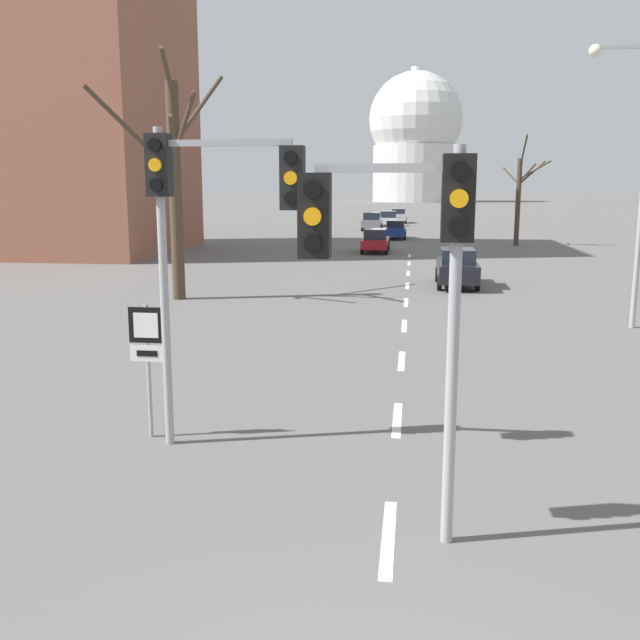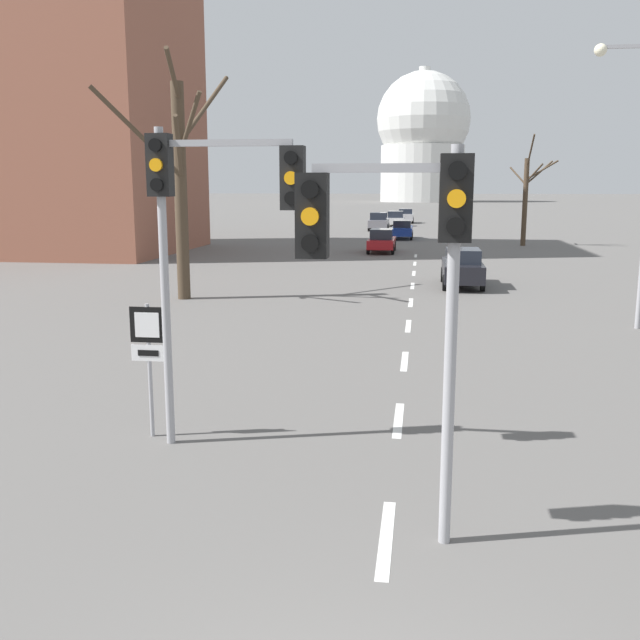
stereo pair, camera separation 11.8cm
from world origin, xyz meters
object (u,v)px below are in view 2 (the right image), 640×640
(sedan_far_right, at_px, (382,240))
(sedan_mid_centre, at_px, (379,221))
(traffic_signal_centre_tall, at_px, (403,248))
(street_lamp_right, at_px, (640,158))
(traffic_signal_near_left, at_px, (206,207))
(route_sign_post, at_px, (149,348))
(sedan_near_right, at_px, (396,219))
(sedan_far_left, at_px, (406,216))
(sedan_near_left, at_px, (402,229))
(sedan_distant_centre, at_px, (462,267))

(sedan_far_right, bearing_deg, sedan_mid_centre, 93.94)
(traffic_signal_centre_tall, height_order, street_lamp_right, street_lamp_right)
(traffic_signal_near_left, distance_m, route_sign_post, 2.62)
(traffic_signal_near_left, relative_size, sedan_near_right, 1.29)
(route_sign_post, distance_m, sedan_near_right, 66.13)
(sedan_far_left, bearing_deg, route_sign_post, -92.04)
(traffic_signal_near_left, xyz_separation_m, sedan_mid_centre, (-0.79, 58.16, -3.02))
(traffic_signal_centre_tall, xyz_separation_m, sedan_near_right, (-2.60, 69.14, -2.74))
(sedan_near_left, relative_size, sedan_distant_centre, 1.00)
(sedan_near_left, distance_m, sedan_far_left, 25.39)
(street_lamp_right, bearing_deg, sedan_mid_centre, 102.41)
(sedan_near_left, distance_m, sedan_near_right, 18.95)
(route_sign_post, xyz_separation_m, sedan_far_right, (1.94, 34.96, -0.79))
(sedan_far_left, bearing_deg, sedan_near_left, -89.27)
(sedan_near_left, xyz_separation_m, sedan_distant_centre, (3.32, -27.63, 0.06))
(sedan_near_right, bearing_deg, route_sign_post, -91.45)
(route_sign_post, bearing_deg, traffic_signal_centre_tall, -35.36)
(street_lamp_right, relative_size, sedan_near_right, 2.07)
(route_sign_post, height_order, street_lamp_right, street_lamp_right)
(traffic_signal_near_left, relative_size, sedan_distant_centre, 1.17)
(traffic_signal_centre_tall, xyz_separation_m, route_sign_post, (-4.28, 3.04, -1.97))
(sedan_near_right, bearing_deg, street_lamp_right, -80.72)
(sedan_far_right, bearing_deg, sedan_distant_centre, -74.44)
(street_lamp_right, bearing_deg, sedan_far_right, 110.06)
(sedan_near_left, height_order, sedan_distant_centre, sedan_distant_centre)
(sedan_distant_centre, bearing_deg, sedan_near_left, 96.86)
(route_sign_post, xyz_separation_m, sedan_mid_centre, (0.37, 57.90, -0.69))
(traffic_signal_centre_tall, height_order, route_sign_post, traffic_signal_centre_tall)
(sedan_mid_centre, relative_size, sedan_far_right, 0.97)
(sedan_near_left, bearing_deg, sedan_mid_centre, 103.36)
(route_sign_post, distance_m, street_lamp_right, 15.76)
(route_sign_post, bearing_deg, sedan_far_right, 86.82)
(route_sign_post, bearing_deg, sedan_distant_centre, 72.33)
(route_sign_post, bearing_deg, traffic_signal_near_left, -12.57)
(traffic_signal_near_left, relative_size, traffic_signal_centre_tall, 1.10)
(sedan_far_left, xyz_separation_m, sedan_far_right, (-0.64, -37.62, -0.06))
(route_sign_post, xyz_separation_m, sedan_near_right, (1.68, 66.11, -0.77))
(traffic_signal_near_left, relative_size, sedan_far_right, 1.16)
(sedan_mid_centre, height_order, sedan_far_left, sedan_mid_centre)
(street_lamp_right, bearing_deg, sedan_near_left, 102.12)
(sedan_far_left, bearing_deg, street_lamp_right, -82.51)
(traffic_signal_centre_tall, xyz_separation_m, sedan_far_right, (-2.33, 37.99, -2.76))
(sedan_mid_centre, bearing_deg, route_sign_post, -90.36)
(traffic_signal_centre_tall, bearing_deg, sedan_mid_centre, 93.67)
(traffic_signal_near_left, xyz_separation_m, sedan_distant_centre, (5.08, 19.82, -3.07))
(street_lamp_right, distance_m, sedan_far_left, 62.18)
(traffic_signal_near_left, distance_m, sedan_far_right, 35.36)
(traffic_signal_near_left, relative_size, sedan_far_left, 1.28)
(traffic_signal_centre_tall, relative_size, street_lamp_right, 0.57)
(traffic_signal_centre_tall, distance_m, sedan_near_right, 69.25)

